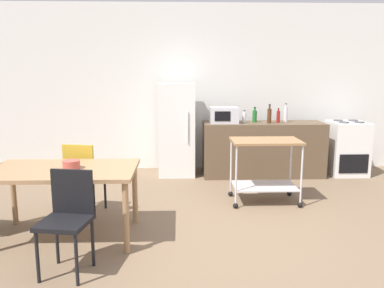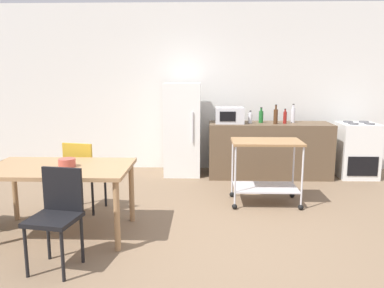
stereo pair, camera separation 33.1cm
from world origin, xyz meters
name	(u,v)px [view 1 (the left image)]	position (x,y,z in m)	size (l,w,h in m)	color
ground_plane	(228,239)	(0.00, 0.00, 0.00)	(12.00, 12.00, 0.00)	brown
back_wall	(207,88)	(0.00, 3.20, 1.45)	(8.40, 0.12, 2.90)	silver
kitchen_counter	(263,149)	(0.90, 2.60, 0.45)	(2.00, 0.64, 0.90)	brown
dining_table	(63,176)	(-1.71, 0.12, 0.67)	(1.50, 0.90, 0.75)	#A37A51
chair_mustard	(83,173)	(-1.68, 0.82, 0.52)	(0.48, 0.48, 0.89)	gold
chair_black	(68,214)	(-1.48, -0.60, 0.52)	(0.46, 0.46, 0.89)	black
stove_oven	(347,148)	(2.35, 2.62, 0.45)	(0.60, 0.61, 0.92)	white
refrigerator	(177,129)	(-0.55, 2.70, 0.78)	(0.60, 0.63, 1.55)	white
kitchen_cart	(265,160)	(0.63, 1.20, 0.57)	(0.91, 0.57, 0.85)	olive
microwave	(224,115)	(0.23, 2.57, 1.03)	(0.46, 0.35, 0.26)	silver
bottle_wine	(244,118)	(0.57, 2.57, 0.99)	(0.06, 0.06, 0.21)	silver
bottle_vinegar	(255,116)	(0.76, 2.64, 1.01)	(0.07, 0.07, 0.25)	#1E6628
bottle_olive_oil	(269,115)	(0.97, 2.51, 1.03)	(0.07, 0.07, 0.31)	#4C2D19
bottle_sparkling_water	(278,117)	(1.13, 2.56, 1.00)	(0.06, 0.06, 0.24)	maroon
bottle_soda	(286,114)	(1.29, 2.68, 1.03)	(0.07, 0.07, 0.31)	silver
fruit_bowl	(71,164)	(-1.62, 0.11, 0.79)	(0.18, 0.18, 0.09)	#B24C3F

